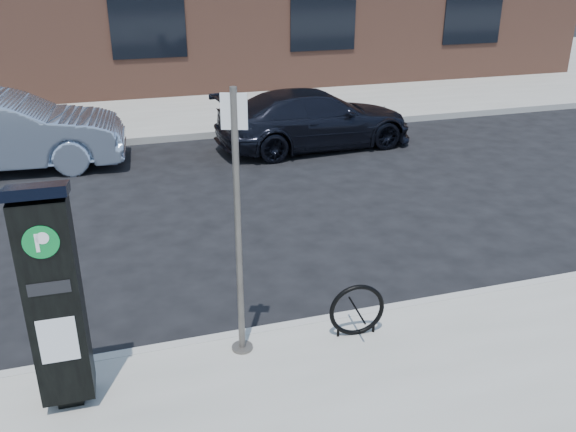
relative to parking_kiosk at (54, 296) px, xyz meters
name	(u,v)px	position (x,y,z in m)	size (l,w,h in m)	color
ground	(271,338)	(2.03, 0.60, -1.22)	(120.00, 120.00, 0.00)	black
sidewalk_far	(148,87)	(2.03, 14.60, -1.15)	(60.00, 12.00, 0.15)	gray
curb_near	(271,333)	(2.03, 0.58, -1.15)	(60.00, 0.12, 0.16)	#9E9B93
curb_far	(173,138)	(2.03, 8.62, -1.15)	(60.00, 0.12, 0.16)	#9E9B93
parking_kiosk	(54,296)	(0.00, 0.00, 0.00)	(0.49, 0.43, 2.09)	black
sign_pole	(238,231)	(1.64, 0.30, 0.25)	(0.23, 0.21, 2.65)	#5B5450
bike_rack	(357,310)	(2.84, 0.20, -0.78)	(0.60, 0.10, 0.59)	black
car_silver	(1,132)	(-1.31, 7.62, -0.48)	(1.57, 4.51, 1.49)	#93A4BB
car_dark	(315,119)	(4.90, 7.26, -0.60)	(1.73, 4.26, 1.24)	black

